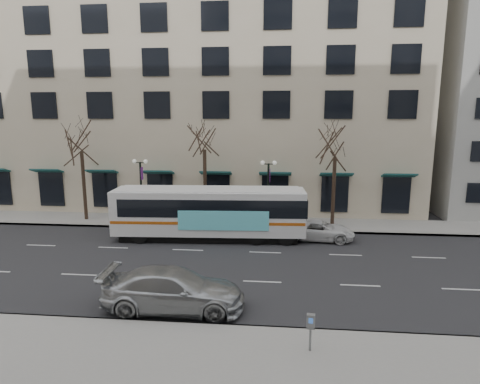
# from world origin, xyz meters

# --- Properties ---
(ground) EXTENTS (160.00, 160.00, 0.00)m
(ground) POSITION_xyz_m (0.00, 0.00, 0.00)
(ground) COLOR black
(ground) RESTS_ON ground
(sidewalk_far) EXTENTS (80.00, 4.00, 0.15)m
(sidewalk_far) POSITION_xyz_m (5.00, 9.00, 0.07)
(sidewalk_far) COLOR gray
(sidewalk_far) RESTS_ON ground
(building_hotel) EXTENTS (40.00, 20.00, 24.00)m
(building_hotel) POSITION_xyz_m (-2.00, 21.00, 12.00)
(building_hotel) COLOR #C0B193
(building_hotel) RESTS_ON ground
(tree_far_left) EXTENTS (3.60, 3.60, 8.34)m
(tree_far_left) POSITION_xyz_m (-10.00, 8.80, 6.70)
(tree_far_left) COLOR black
(tree_far_left) RESTS_ON ground
(tree_far_mid) EXTENTS (3.60, 3.60, 8.55)m
(tree_far_mid) POSITION_xyz_m (0.00, 8.80, 6.91)
(tree_far_mid) COLOR black
(tree_far_mid) RESTS_ON ground
(tree_far_right) EXTENTS (3.60, 3.60, 8.06)m
(tree_far_right) POSITION_xyz_m (10.00, 8.80, 6.42)
(tree_far_right) COLOR black
(tree_far_right) RESTS_ON ground
(lamp_post_left) EXTENTS (1.22, 0.45, 5.21)m
(lamp_post_left) POSITION_xyz_m (-4.99, 8.20, 2.94)
(lamp_post_left) COLOR black
(lamp_post_left) RESTS_ON ground
(lamp_post_right) EXTENTS (1.22, 0.45, 5.21)m
(lamp_post_right) POSITION_xyz_m (5.01, 8.20, 2.94)
(lamp_post_right) COLOR black
(lamp_post_right) RESTS_ON ground
(city_bus) EXTENTS (13.40, 3.62, 3.59)m
(city_bus) POSITION_xyz_m (1.08, 4.88, 1.96)
(city_bus) COLOR white
(city_bus) RESTS_ON ground
(silver_car) EXTENTS (6.38, 2.71, 1.84)m
(silver_car) POSITION_xyz_m (1.19, -5.66, 0.92)
(silver_car) COLOR #AEB2B6
(silver_car) RESTS_ON ground
(white_pickup) EXTENTS (5.04, 2.56, 1.37)m
(white_pickup) POSITION_xyz_m (8.61, 5.37, 0.68)
(white_pickup) COLOR white
(white_pickup) RESTS_ON ground
(pay_station) EXTENTS (0.32, 0.23, 1.40)m
(pay_station) POSITION_xyz_m (6.98, -8.61, 1.17)
(pay_station) COLOR slate
(pay_station) RESTS_ON sidewalk_near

